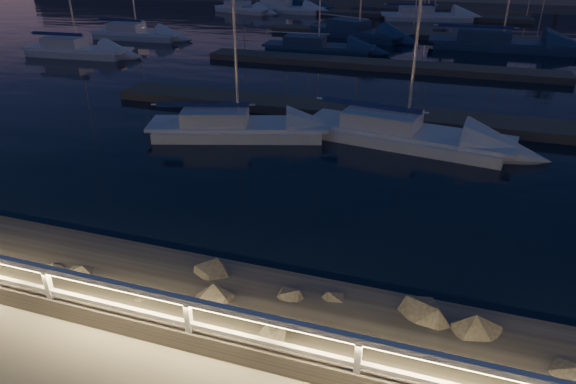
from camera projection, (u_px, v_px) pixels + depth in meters
name	position (u px, v px, depth m)	size (l,w,h in m)	color
ground	(143.00, 333.00, 9.50)	(400.00, 400.00, 0.00)	gray
harbor_water	(389.00, 58.00, 36.51)	(400.00, 440.00, 0.60)	black
guard_rail	(134.00, 299.00, 9.18)	(44.11, 0.12, 1.06)	white
floating_docks	(392.00, 46.00, 37.35)	(22.00, 36.00, 0.40)	#524B44
sailboat_a	(76.00, 49.00, 35.02)	(7.56, 2.81, 12.68)	silver
sailboat_b	(234.00, 125.00, 20.73)	(7.42, 4.13, 12.21)	silver
sailboat_c	(401.00, 131.00, 20.06)	(8.19, 3.48, 13.47)	silver
sailboat_e	(135.00, 33.00, 41.09)	(7.50, 2.63, 12.64)	silver
sailboat_g	(316.00, 46.00, 36.15)	(7.91, 2.84, 13.19)	navy
sailboat_i	(243.00, 8.00, 56.14)	(7.37, 4.07, 12.18)	silver
sailboat_j	(357.00, 31.00, 41.74)	(8.85, 5.82, 14.77)	navy
sailboat_k	(425.00, 15.00, 50.75)	(9.36, 4.50, 15.32)	silver
sailboat_l	(497.00, 43.00, 37.18)	(10.23, 3.33, 17.14)	navy
sailboat_m	(302.00, 6.00, 57.94)	(7.10, 3.47, 11.73)	navy
sailboat_n	(284.00, 8.00, 56.22)	(8.55, 2.94, 14.36)	silver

